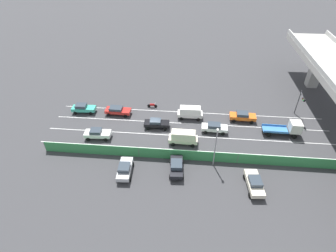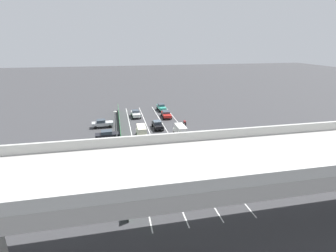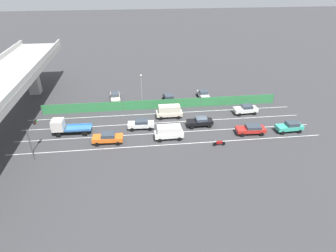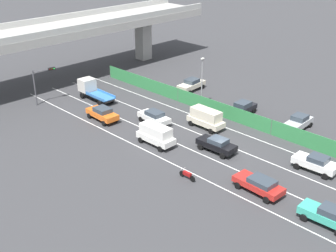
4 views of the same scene
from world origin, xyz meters
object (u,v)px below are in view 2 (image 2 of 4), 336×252
at_px(parked_sedan_dark, 107,135).
at_px(traffic_light, 242,166).
at_px(car_sedan_black, 158,124).
at_px(car_sedan_white, 136,113).
at_px(flatbed_truck_blue, 187,175).
at_px(motorcycle, 185,122).
at_px(parked_sedan_cream, 91,161).
at_px(car_sedan_red, 166,114).
at_px(parked_wagon_silver, 102,123).
at_px(street_lamp, 116,127).
at_px(car_taxi_orange, 197,153).
at_px(car_taxi_teal, 161,107).
at_px(car_van_white, 181,131).
at_px(car_hatchback_white, 166,142).
at_px(traffic_cone, 125,141).
at_px(car_van_cream, 142,132).

height_order(parked_sedan_dark, traffic_light, traffic_light).
xyz_separation_m(car_sedan_black, parked_sedan_dark, (10.11, 4.15, 0.04)).
height_order(car_sedan_white, flatbed_truck_blue, flatbed_truck_blue).
bearing_deg(motorcycle, parked_sedan_cream, 41.51).
bearing_deg(parked_sedan_cream, flatbed_truck_blue, 148.20).
distance_m(car_sedan_red, parked_sedan_dark, 18.01).
height_order(motorcycle, parked_wagon_silver, parked_wagon_silver).
xyz_separation_m(flatbed_truck_blue, parked_sedan_cream, (12.21, -7.57, -0.41)).
relative_size(parked_wagon_silver, street_lamp, 0.66).
distance_m(car_taxi_orange, parked_wagon_silver, 23.57).
distance_m(car_sedan_red, motorcycle, 6.79).
bearing_deg(car_taxi_teal, parked_sedan_dark, 53.73).
bearing_deg(car_van_white, parked_sedan_cream, 30.01).
height_order(car_taxi_teal, car_sedan_red, car_taxi_teal).
height_order(car_taxi_orange, parked_wagon_silver, parked_wagon_silver).
bearing_deg(car_taxi_teal, street_lamp, 63.66).
bearing_deg(traffic_light, parked_sedan_cream, -30.41).
relative_size(car_taxi_teal, car_sedan_red, 0.93).
xyz_separation_m(parked_sedan_dark, parked_sedan_cream, (2.12, 10.64, -0.00)).
distance_m(car_hatchback_white, flatbed_truck_blue, 12.37).
xyz_separation_m(car_sedan_red, traffic_cone, (10.41, 13.89, -0.60)).
distance_m(car_van_cream, street_lamp, 7.08).
bearing_deg(traffic_light, street_lamp, -48.46).
bearing_deg(car_sedan_black, street_lamp, 48.73).
bearing_deg(car_sedan_red, car_taxi_teal, -90.42).
bearing_deg(flatbed_truck_blue, parked_sedan_cream, -31.80).
bearing_deg(car_taxi_orange, car_sedan_red, -89.76).
relative_size(car_van_white, flatbed_truck_blue, 0.74).
bearing_deg(car_sedan_black, traffic_light, 102.54).
height_order(parked_sedan_dark, parked_sedan_cream, parked_sedan_cream).
xyz_separation_m(car_sedan_black, car_hatchback_white, (0.31, 10.00, 0.01)).
distance_m(car_van_white, parked_wagon_silver, 17.16).
xyz_separation_m(car_sedan_white, motorcycle, (-10.04, 7.80, -0.45)).
bearing_deg(car_hatchback_white, flatbed_truck_blue, 91.34).
xyz_separation_m(car_van_white, car_sedan_red, (0.01, -13.50, -0.41)).
distance_m(car_hatchback_white, street_lamp, 8.67).
bearing_deg(motorcycle, flatbed_truck_blue, 75.18).
xyz_separation_m(car_van_white, car_sedan_black, (3.43, -5.75, -0.39)).
height_order(car_taxi_orange, parked_sedan_cream, parked_sedan_cream).
bearing_deg(parked_sedan_dark, car_taxi_teal, -126.27).
bearing_deg(car_van_cream, traffic_light, 114.81).
bearing_deg(car_sedan_black, car_van_cream, 51.57).
height_order(parked_sedan_cream, street_lamp, street_lamp).
distance_m(motorcycle, traffic_light, 27.07).
bearing_deg(parked_wagon_silver, car_taxi_orange, 128.78).
height_order(car_sedan_red, parked_sedan_cream, parked_sedan_cream).
relative_size(motorcycle, street_lamp, 0.29).
relative_size(car_taxi_teal, car_sedan_white, 1.00).
bearing_deg(car_van_cream, motorcycle, -147.59).
height_order(car_van_cream, street_lamp, street_lamp).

